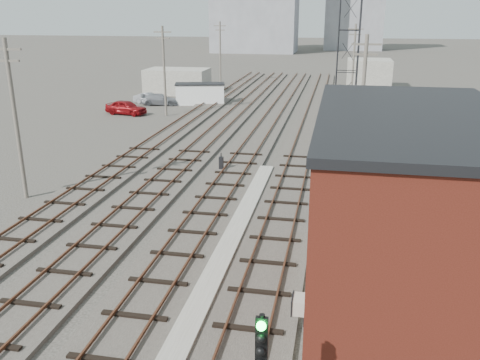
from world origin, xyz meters
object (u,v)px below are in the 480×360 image
(switch_stand, at_px, (221,163))
(car_silver, at_px, (149,98))
(car_red, at_px, (126,107))
(car_grey, at_px, (160,99))
(site_trailer, at_px, (200,94))

(switch_stand, bearing_deg, car_silver, 119.32)
(car_red, distance_m, car_grey, 6.40)
(site_trailer, relative_size, car_grey, 1.39)
(site_trailer, bearing_deg, switch_stand, -85.46)
(site_trailer, height_order, car_grey, site_trailer)
(switch_stand, height_order, car_red, car_red)
(site_trailer, xyz_separation_m, car_silver, (-5.98, -0.81, -0.60))
(site_trailer, bearing_deg, car_grey, -173.76)
(site_trailer, height_order, car_red, site_trailer)
(switch_stand, bearing_deg, site_trailer, 107.35)
(switch_stand, height_order, site_trailer, site_trailer)
(site_trailer, relative_size, car_red, 1.39)
(car_grey, bearing_deg, car_silver, 55.57)
(site_trailer, relative_size, car_silver, 1.66)
(car_grey, bearing_deg, switch_stand, -160.79)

